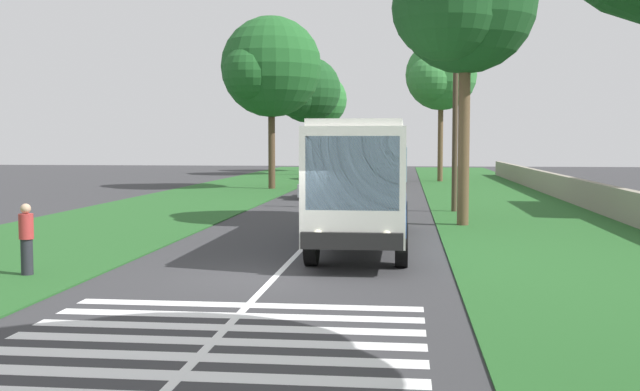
{
  "coord_description": "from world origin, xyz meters",
  "views": [
    {
      "loc": [
        -17.55,
        -3.04,
        3.2
      ],
      "look_at": [
        4.62,
        -0.54,
        1.6
      ],
      "focal_mm": 42.74,
      "sensor_mm": 36.0,
      "label": 1
    }
  ],
  "objects_px": {
    "roadside_tree_left_2": "(270,69)",
    "coach_bus": "(365,176)",
    "roadside_tree_right_0": "(461,6)",
    "utility_pole": "(455,110)",
    "pedestrian": "(26,238)",
    "trailing_car_0": "(318,186)",
    "trailing_car_2": "(337,177)",
    "trailing_car_1": "(334,180)",
    "roadside_tree_left_1": "(319,101)",
    "roadside_tree_left_0": "(306,92)",
    "roadside_tree_right_1": "(439,77)",
    "trailing_minibus_0": "(345,161)"
  },
  "relations": [
    {
      "from": "trailing_car_2",
      "to": "utility_pole",
      "type": "height_order",
      "value": "utility_pole"
    },
    {
      "from": "roadside_tree_left_2",
      "to": "coach_bus",
      "type": "bearing_deg",
      "value": -163.94
    },
    {
      "from": "trailing_minibus_0",
      "to": "roadside_tree_left_0",
      "type": "relative_size",
      "value": 0.54
    },
    {
      "from": "trailing_car_2",
      "to": "pedestrian",
      "type": "xyz_separation_m",
      "value": [
        -37.3,
        4.01,
        0.24
      ]
    },
    {
      "from": "roadside_tree_left_1",
      "to": "utility_pole",
      "type": "distance_m",
      "value": 46.01
    },
    {
      "from": "roadside_tree_left_1",
      "to": "roadside_tree_right_1",
      "type": "bearing_deg",
      "value": -148.2
    },
    {
      "from": "coach_bus",
      "to": "roadside_tree_right_1",
      "type": "bearing_deg",
      "value": -5.8
    },
    {
      "from": "trailing_car_0",
      "to": "trailing_car_2",
      "type": "height_order",
      "value": "same"
    },
    {
      "from": "trailing_minibus_0",
      "to": "coach_bus",
      "type": "bearing_deg",
      "value": -174.57
    },
    {
      "from": "roadside_tree_left_1",
      "to": "utility_pole",
      "type": "bearing_deg",
      "value": -165.95
    },
    {
      "from": "trailing_car_1",
      "to": "roadside_tree_left_1",
      "type": "xyz_separation_m",
      "value": [
        30.0,
        4.38,
        6.67
      ]
    },
    {
      "from": "roadside_tree_right_1",
      "to": "trailing_minibus_0",
      "type": "bearing_deg",
      "value": 79.99
    },
    {
      "from": "trailing_car_1",
      "to": "utility_pole",
      "type": "relative_size",
      "value": 0.49
    },
    {
      "from": "trailing_car_2",
      "to": "roadside_tree_right_1",
      "type": "bearing_deg",
      "value": -49.65
    },
    {
      "from": "roadside_tree_left_0",
      "to": "trailing_car_0",
      "type": "bearing_deg",
      "value": -171.15
    },
    {
      "from": "roadside_tree_left_0",
      "to": "roadside_tree_right_1",
      "type": "xyz_separation_m",
      "value": [
        -10.5,
        -11.91,
        0.43
      ]
    },
    {
      "from": "roadside_tree_left_1",
      "to": "trailing_car_0",
      "type": "bearing_deg",
      "value": -173.67
    },
    {
      "from": "trailing_minibus_0",
      "to": "roadside_tree_right_1",
      "type": "bearing_deg",
      "value": -100.01
    },
    {
      "from": "pedestrian",
      "to": "trailing_car_2",
      "type": "bearing_deg",
      "value": -6.13
    },
    {
      "from": "coach_bus",
      "to": "roadside_tree_left_2",
      "type": "relative_size",
      "value": 0.98
    },
    {
      "from": "roadside_tree_right_0",
      "to": "trailing_car_0",
      "type": "bearing_deg",
      "value": 26.84
    },
    {
      "from": "trailing_car_2",
      "to": "utility_pole",
      "type": "xyz_separation_m",
      "value": [
        -19.64,
        -7.06,
        3.93
      ]
    },
    {
      "from": "trailing_car_1",
      "to": "roadside_tree_left_0",
      "type": "xyz_separation_m",
      "value": [
        21.91,
        4.76,
        7.13
      ]
    },
    {
      "from": "trailing_car_2",
      "to": "trailing_car_1",
      "type": "bearing_deg",
      "value": -176.74
    },
    {
      "from": "trailing_car_2",
      "to": "utility_pole",
      "type": "distance_m",
      "value": 21.24
    },
    {
      "from": "trailing_minibus_0",
      "to": "roadside_tree_left_2",
      "type": "relative_size",
      "value": 0.53
    },
    {
      "from": "roadside_tree_left_0",
      "to": "pedestrian",
      "type": "xyz_separation_m",
      "value": [
        -54.12,
        -0.46,
        -6.89
      ]
    },
    {
      "from": "coach_bus",
      "to": "roadside_tree_right_0",
      "type": "bearing_deg",
      "value": -29.44
    },
    {
      "from": "coach_bus",
      "to": "roadside_tree_left_1",
      "type": "relative_size",
      "value": 1.09
    },
    {
      "from": "roadside_tree_right_1",
      "to": "utility_pole",
      "type": "distance_m",
      "value": 26.22
    },
    {
      "from": "trailing_car_2",
      "to": "roadside_tree_left_2",
      "type": "relative_size",
      "value": 0.38
    },
    {
      "from": "roadside_tree_left_2",
      "to": "pedestrian",
      "type": "xyz_separation_m",
      "value": [
        -33.19,
        -0.11,
        -7.04
      ]
    },
    {
      "from": "coach_bus",
      "to": "roadside_tree_left_2",
      "type": "xyz_separation_m",
      "value": [
        26.95,
        7.76,
        5.8
      ]
    },
    {
      "from": "trailing_car_2",
      "to": "roadside_tree_left_2",
      "type": "distance_m",
      "value": 9.31
    },
    {
      "from": "roadside_tree_left_0",
      "to": "pedestrian",
      "type": "height_order",
      "value": "roadside_tree_left_0"
    },
    {
      "from": "trailing_car_0",
      "to": "roadside_tree_left_2",
      "type": "height_order",
      "value": "roadside_tree_left_2"
    },
    {
      "from": "roadside_tree_right_0",
      "to": "utility_pole",
      "type": "distance_m",
      "value": 6.76
    },
    {
      "from": "roadside_tree_right_0",
      "to": "utility_pole",
      "type": "bearing_deg",
      "value": -2.15
    },
    {
      "from": "coach_bus",
      "to": "pedestrian",
      "type": "relative_size",
      "value": 6.6
    },
    {
      "from": "trailing_minibus_0",
      "to": "roadside_tree_left_2",
      "type": "xyz_separation_m",
      "value": [
        -11.75,
        4.08,
        6.4
      ]
    },
    {
      "from": "trailing_minibus_0",
      "to": "roadside_tree_right_1",
      "type": "relative_size",
      "value": 0.54
    },
    {
      "from": "trailing_car_1",
      "to": "roadside_tree_right_0",
      "type": "height_order",
      "value": "roadside_tree_right_0"
    },
    {
      "from": "trailing_car_0",
      "to": "pedestrian",
      "type": "relative_size",
      "value": 2.54
    },
    {
      "from": "roadside_tree_left_1",
      "to": "roadside_tree_right_1",
      "type": "xyz_separation_m",
      "value": [
        -18.59,
        -11.53,
        0.9
      ]
    },
    {
      "from": "roadside_tree_left_2",
      "to": "roadside_tree_right_1",
      "type": "distance_m",
      "value": 15.56
    },
    {
      "from": "roadside_tree_left_0",
      "to": "roadside_tree_left_1",
      "type": "bearing_deg",
      "value": -2.69
    },
    {
      "from": "coach_bus",
      "to": "roadside_tree_left_0",
      "type": "bearing_deg",
      "value": 9.62
    },
    {
      "from": "coach_bus",
      "to": "utility_pole",
      "type": "height_order",
      "value": "utility_pole"
    },
    {
      "from": "trailing_minibus_0",
      "to": "roadside_tree_right_1",
      "type": "xyz_separation_m",
      "value": [
        -1.32,
        -7.47,
        6.69
      ]
    },
    {
      "from": "trailing_car_1",
      "to": "roadside_tree_left_0",
      "type": "relative_size",
      "value": 0.39
    }
  ]
}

